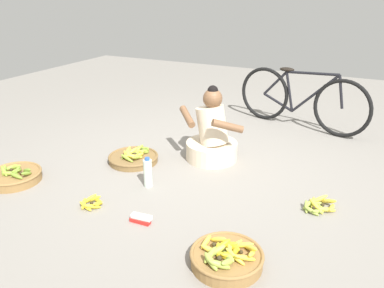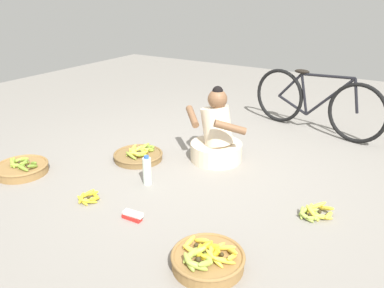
{
  "view_description": "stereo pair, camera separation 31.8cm",
  "coord_description": "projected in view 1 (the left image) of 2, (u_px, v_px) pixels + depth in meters",
  "views": [
    {
      "loc": [
        1.38,
        -3.03,
        1.64
      ],
      "look_at": [
        0.0,
        -0.2,
        0.35
      ],
      "focal_mm": 36.16,
      "sensor_mm": 36.0,
      "label": 1
    },
    {
      "loc": [
        1.66,
        -2.88,
        1.64
      ],
      "look_at": [
        0.0,
        -0.2,
        0.35
      ],
      "focal_mm": 36.16,
      "sensor_mm": 36.0,
      "label": 2
    }
  ],
  "objects": [
    {
      "name": "loose_bananas_front_right",
      "position": [
        319.0,
        206.0,
        3.05
      ],
      "size": [
        0.27,
        0.29,
        0.1
      ],
      "color": "#9EB747",
      "rests_on": "ground"
    },
    {
      "name": "banana_basket_near_vendor",
      "position": [
        134.0,
        157.0,
        3.88
      ],
      "size": [
        0.5,
        0.5,
        0.14
      ],
      "color": "brown",
      "rests_on": "ground"
    },
    {
      "name": "bicycle_leaning",
      "position": [
        300.0,
        99.0,
        4.72
      ],
      "size": [
        1.66,
        0.47,
        0.73
      ],
      "color": "black",
      "rests_on": "ground"
    },
    {
      "name": "ground_plane",
      "position": [
        201.0,
        171.0,
        3.71
      ],
      "size": [
        10.0,
        10.0,
        0.0
      ],
      "primitive_type": "plane",
      "color": "gray"
    },
    {
      "name": "packet_carton_stack",
      "position": [
        141.0,
        219.0,
        2.88
      ],
      "size": [
        0.17,
        0.07,
        0.06
      ],
      "color": "red",
      "rests_on": "ground"
    },
    {
      "name": "banana_basket_back_right",
      "position": [
        227.0,
        257.0,
        2.43
      ],
      "size": [
        0.47,
        0.47,
        0.17
      ],
      "color": "olive",
      "rests_on": "ground"
    },
    {
      "name": "loose_bananas_back_center",
      "position": [
        92.0,
        203.0,
        3.1
      ],
      "size": [
        0.2,
        0.2,
        0.09
      ],
      "color": "yellow",
      "rests_on": "ground"
    },
    {
      "name": "water_bottle",
      "position": [
        148.0,
        173.0,
        3.37
      ],
      "size": [
        0.08,
        0.08,
        0.28
      ],
      "color": "silver",
      "rests_on": "ground"
    },
    {
      "name": "banana_basket_near_bicycle",
      "position": [
        14.0,
        176.0,
        3.49
      ],
      "size": [
        0.49,
        0.49,
        0.16
      ],
      "color": "olive",
      "rests_on": "ground"
    },
    {
      "name": "vendor_woman_front",
      "position": [
        212.0,
        137.0,
        3.87
      ],
      "size": [
        0.74,
        0.54,
        0.77
      ],
      "color": "beige",
      "rests_on": "ground"
    }
  ]
}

